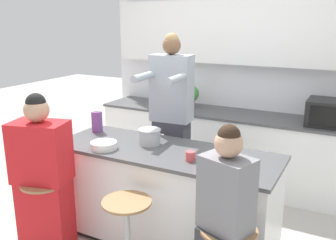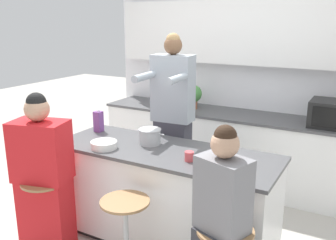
{
  "view_description": "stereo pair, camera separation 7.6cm",
  "coord_description": "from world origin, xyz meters",
  "px_view_note": "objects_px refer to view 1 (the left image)",
  "views": [
    {
      "loc": [
        1.46,
        -2.69,
        1.98
      ],
      "look_at": [
        0.0,
        0.07,
        1.13
      ],
      "focal_mm": 40.0,
      "sensor_mm": 36.0,
      "label": 1
    },
    {
      "loc": [
        1.53,
        -2.66,
        1.98
      ],
      "look_at": [
        0.0,
        0.07,
        1.13
      ],
      "focal_mm": 40.0,
      "sensor_mm": 36.0,
      "label": 2
    }
  ],
  "objects_px": {
    "person_wrapped_blanket": "(43,180)",
    "cooking_pot": "(150,137)",
    "person_seated_near": "(225,233)",
    "coffee_cup_near": "(190,156)",
    "bar_stool_leftmost": "(46,214)",
    "potted_plant": "(190,95)",
    "microwave": "(333,113)",
    "fruit_bowl": "(104,145)",
    "juice_carton": "(97,122)",
    "bar_stool_center": "(128,236)",
    "person_cooking": "(171,126)",
    "kitchen_island": "(164,195)"
  },
  "relations": [
    {
      "from": "kitchen_island",
      "to": "bar_stool_leftmost",
      "type": "xyz_separation_m",
      "value": [
        -0.8,
        -0.64,
        -0.08
      ]
    },
    {
      "from": "person_seated_near",
      "to": "cooking_pot",
      "type": "xyz_separation_m",
      "value": [
        -0.97,
        0.69,
        0.32
      ]
    },
    {
      "from": "kitchen_island",
      "to": "person_seated_near",
      "type": "distance_m",
      "value": 1.01
    },
    {
      "from": "bar_stool_leftmost",
      "to": "cooking_pot",
      "type": "bearing_deg",
      "value": 48.98
    },
    {
      "from": "bar_stool_leftmost",
      "to": "microwave",
      "type": "relative_size",
      "value": 1.3
    },
    {
      "from": "person_seated_near",
      "to": "fruit_bowl",
      "type": "xyz_separation_m",
      "value": [
        -1.26,
        0.39,
        0.28
      ]
    },
    {
      "from": "microwave",
      "to": "coffee_cup_near",
      "type": "bearing_deg",
      "value": -119.67
    },
    {
      "from": "juice_carton",
      "to": "person_seated_near",
      "type": "bearing_deg",
      "value": -25.38
    },
    {
      "from": "person_cooking",
      "to": "cooking_pot",
      "type": "relative_size",
      "value": 6.29
    },
    {
      "from": "person_seated_near",
      "to": "juice_carton",
      "type": "bearing_deg",
      "value": 173.42
    },
    {
      "from": "person_wrapped_blanket",
      "to": "cooking_pot",
      "type": "bearing_deg",
      "value": 31.57
    },
    {
      "from": "cooking_pot",
      "to": "fruit_bowl",
      "type": "xyz_separation_m",
      "value": [
        -0.29,
        -0.29,
        -0.04
      ]
    },
    {
      "from": "kitchen_island",
      "to": "person_wrapped_blanket",
      "type": "height_order",
      "value": "person_wrapped_blanket"
    },
    {
      "from": "fruit_bowl",
      "to": "juice_carton",
      "type": "xyz_separation_m",
      "value": [
        -0.37,
        0.38,
        0.07
      ]
    },
    {
      "from": "microwave",
      "to": "juice_carton",
      "type": "bearing_deg",
      "value": -147.77
    },
    {
      "from": "coffee_cup_near",
      "to": "juice_carton",
      "type": "distance_m",
      "value": 1.19
    },
    {
      "from": "person_cooking",
      "to": "microwave",
      "type": "xyz_separation_m",
      "value": [
        1.44,
        0.89,
        0.11
      ]
    },
    {
      "from": "fruit_bowl",
      "to": "potted_plant",
      "type": "height_order",
      "value": "potted_plant"
    },
    {
      "from": "bar_stool_center",
      "to": "microwave",
      "type": "distance_m",
      "value": 2.48
    },
    {
      "from": "bar_stool_center",
      "to": "coffee_cup_near",
      "type": "relative_size",
      "value": 6.22
    },
    {
      "from": "person_seated_near",
      "to": "coffee_cup_near",
      "type": "height_order",
      "value": "person_seated_near"
    },
    {
      "from": "person_seated_near",
      "to": "microwave",
      "type": "bearing_deg",
      "value": 96.92
    },
    {
      "from": "person_seated_near",
      "to": "microwave",
      "type": "height_order",
      "value": "person_seated_near"
    },
    {
      "from": "kitchen_island",
      "to": "person_wrapped_blanket",
      "type": "relative_size",
      "value": 1.42
    },
    {
      "from": "person_wrapped_blanket",
      "to": "coffee_cup_near",
      "type": "xyz_separation_m",
      "value": [
        1.14,
        0.48,
        0.25
      ]
    },
    {
      "from": "kitchen_island",
      "to": "bar_stool_leftmost",
      "type": "bearing_deg",
      "value": -141.62
    },
    {
      "from": "person_seated_near",
      "to": "microwave",
      "type": "xyz_separation_m",
      "value": [
        0.44,
        2.07,
        0.4
      ]
    },
    {
      "from": "bar_stool_center",
      "to": "juice_carton",
      "type": "xyz_separation_m",
      "value": [
        -0.85,
        0.75,
        0.62
      ]
    },
    {
      "from": "cooking_pot",
      "to": "fruit_bowl",
      "type": "distance_m",
      "value": 0.42
    },
    {
      "from": "person_cooking",
      "to": "cooking_pot",
      "type": "bearing_deg",
      "value": -90.27
    },
    {
      "from": "fruit_bowl",
      "to": "potted_plant",
      "type": "bearing_deg",
      "value": 88.52
    },
    {
      "from": "cooking_pot",
      "to": "bar_stool_leftmost",
      "type": "bearing_deg",
      "value": -131.02
    },
    {
      "from": "bar_stool_center",
      "to": "fruit_bowl",
      "type": "distance_m",
      "value": 0.82
    },
    {
      "from": "cooking_pot",
      "to": "potted_plant",
      "type": "distance_m",
      "value": 1.45
    },
    {
      "from": "bar_stool_leftmost",
      "to": "potted_plant",
      "type": "height_order",
      "value": "potted_plant"
    },
    {
      "from": "person_seated_near",
      "to": "person_cooking",
      "type": "bearing_deg",
      "value": 149.13
    },
    {
      "from": "fruit_bowl",
      "to": "juice_carton",
      "type": "bearing_deg",
      "value": 134.09
    },
    {
      "from": "person_cooking",
      "to": "coffee_cup_near",
      "type": "distance_m",
      "value": 0.88
    },
    {
      "from": "bar_stool_leftmost",
      "to": "cooking_pot",
      "type": "relative_size",
      "value": 2.25
    },
    {
      "from": "bar_stool_leftmost",
      "to": "person_seated_near",
      "type": "relative_size",
      "value": 0.48
    },
    {
      "from": "bar_stool_center",
      "to": "person_cooking",
      "type": "bearing_deg",
      "value": 100.94
    },
    {
      "from": "person_wrapped_blanket",
      "to": "juice_carton",
      "type": "relative_size",
      "value": 6.36
    },
    {
      "from": "bar_stool_center",
      "to": "potted_plant",
      "type": "xyz_separation_m",
      "value": [
        -0.43,
        2.08,
        0.7
      ]
    },
    {
      "from": "cooking_pot",
      "to": "coffee_cup_near",
      "type": "distance_m",
      "value": 0.54
    },
    {
      "from": "bar_stool_center",
      "to": "person_cooking",
      "type": "height_order",
      "value": "person_cooking"
    },
    {
      "from": "juice_carton",
      "to": "potted_plant",
      "type": "relative_size",
      "value": 0.74
    },
    {
      "from": "fruit_bowl",
      "to": "person_cooking",
      "type": "bearing_deg",
      "value": 72.27
    },
    {
      "from": "bar_stool_center",
      "to": "microwave",
      "type": "relative_size",
      "value": 1.3
    },
    {
      "from": "coffee_cup_near",
      "to": "potted_plant",
      "type": "height_order",
      "value": "potted_plant"
    },
    {
      "from": "person_cooking",
      "to": "juice_carton",
      "type": "distance_m",
      "value": 0.75
    }
  ]
}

